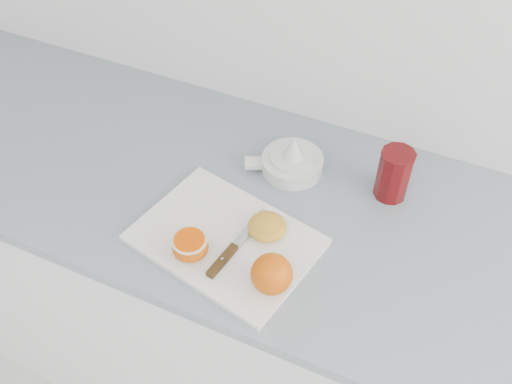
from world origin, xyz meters
TOP-DOWN VIEW (x-y plane):
  - counter at (0.03, 1.70)m, footprint 2.37×0.64m
  - cutting_board at (-0.11, 1.56)m, footprint 0.40×0.32m
  - whole_orange at (0.02, 1.49)m, footprint 0.08×0.08m
  - half_orange at (-0.15, 1.49)m, footprint 0.07×0.07m
  - squeezed_shell at (-0.04, 1.61)m, footprint 0.08×0.08m
  - paring_knife at (-0.08, 1.52)m, footprint 0.05×0.20m
  - citrus_juicer at (-0.07, 1.81)m, footprint 0.18×0.14m
  - red_tumbler at (0.16, 1.83)m, footprint 0.07×0.07m

SIDE VIEW (x-z plane):
  - counter at x=0.03m, z-range 0.00..0.89m
  - cutting_board at x=-0.11m, z-range 0.89..0.90m
  - paring_knife at x=-0.08m, z-range 0.90..0.91m
  - citrus_juicer at x=-0.07m, z-range 0.87..0.96m
  - squeezed_shell at x=-0.04m, z-range 0.90..0.94m
  - half_orange at x=-0.15m, z-range 0.90..0.95m
  - whole_orange at x=0.02m, z-range 0.90..0.98m
  - red_tumbler at x=0.16m, z-range 0.89..1.01m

